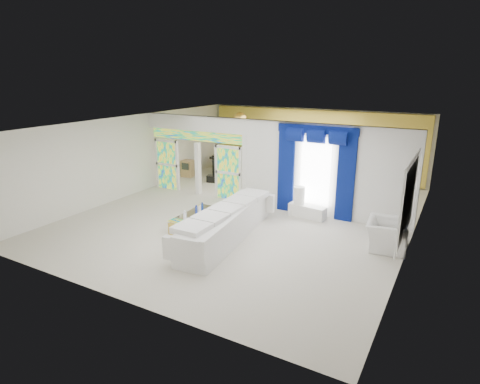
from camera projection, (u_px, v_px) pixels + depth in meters
The scene contains 22 objects.
floor at pixel (250, 213), 13.34m from camera, with size 12.00×12.00×0.00m, color #B7AF9E.
dividing_wall at pixel (324, 171), 12.73m from camera, with size 5.70×0.18×3.00m, color white.
dividing_header at pixel (195, 123), 14.72m from camera, with size 4.30×0.18×0.55m, color white.
stained_panel_left at pixel (167, 164), 15.89m from camera, with size 0.95×0.04×2.00m, color #994C3F.
stained_panel_right at pixel (228, 173), 14.55m from camera, with size 0.95×0.04×2.00m, color #994C3F.
stained_transom at pixel (195, 136), 14.86m from camera, with size 4.00×0.05×0.35m, color #994C3F.
window_pane at pixel (315, 172), 12.78m from camera, with size 1.00×0.02×2.30m, color white.
blue_drape_left at pixel (286, 170), 13.24m from camera, with size 0.55×0.10×2.80m, color #031341.
blue_drape_right at pixel (346, 178), 12.30m from camera, with size 0.55×0.10×2.80m, color #031341.
blue_pelmet at pixel (317, 130), 12.36m from camera, with size 2.60×0.12×0.25m, color #031341.
wall_mirror at pixel (409, 199), 9.74m from camera, with size 0.04×2.70×1.90m, color white.
gold_curtains at pixel (312, 143), 17.83m from camera, with size 9.70×0.12×2.90m, color #BB8B2C.
white_sofa at pixel (227, 225), 11.17m from camera, with size 0.93×4.35×0.83m, color silver.
coffee_table at pixel (194, 220), 12.12m from camera, with size 0.60×1.80×0.40m, color gold.
console_table at pixel (307, 211), 12.91m from camera, with size 1.22×0.39×0.41m, color white.
table_lamp at pixel (299, 195), 12.91m from camera, with size 0.36×0.36×0.58m, color silver.
armchair at pixel (387, 235), 10.59m from camera, with size 1.18×1.03×0.77m, color silver.
grand_piano at pixel (236, 163), 18.26m from camera, with size 1.59×2.08×1.05m, color black.
piano_bench at pixel (217, 179), 17.03m from camera, with size 0.88×0.34×0.29m, color black.
tv_console at pixel (188, 168), 17.94m from camera, with size 0.51×0.47×0.74m, color #A77453.
chandelier at pixel (240, 120), 16.49m from camera, with size 0.60×0.60×0.60m, color gold.
decanters at pixel (194, 211), 12.06m from camera, with size 0.22×0.99×0.23m.
Camera 1 is at (5.87, -11.11, 4.52)m, focal length 29.80 mm.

